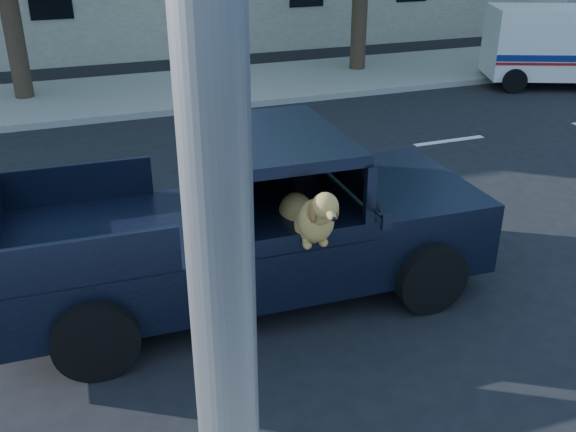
% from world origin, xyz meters
% --- Properties ---
extents(ground, '(120.00, 120.00, 0.00)m').
position_xyz_m(ground, '(0.00, 0.00, 0.00)').
color(ground, black).
rests_on(ground, ground).
extents(far_sidewalk, '(60.00, 4.00, 0.15)m').
position_xyz_m(far_sidewalk, '(0.00, 9.20, 0.07)').
color(far_sidewalk, gray).
rests_on(far_sidewalk, ground).
extents(lane_stripes, '(21.60, 0.14, 0.01)m').
position_xyz_m(lane_stripes, '(2.00, 3.40, 0.01)').
color(lane_stripes, silver).
rests_on(lane_stripes, ground).
extents(pickup_truck, '(5.56, 2.91, 1.96)m').
position_xyz_m(pickup_truck, '(-1.62, -0.60, 0.66)').
color(pickup_truck, black).
rests_on(pickup_truck, ground).
extents(mail_truck, '(4.08, 3.03, 2.03)m').
position_xyz_m(mail_truck, '(9.22, 6.44, 0.89)').
color(mail_truck, silver).
rests_on(mail_truck, ground).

